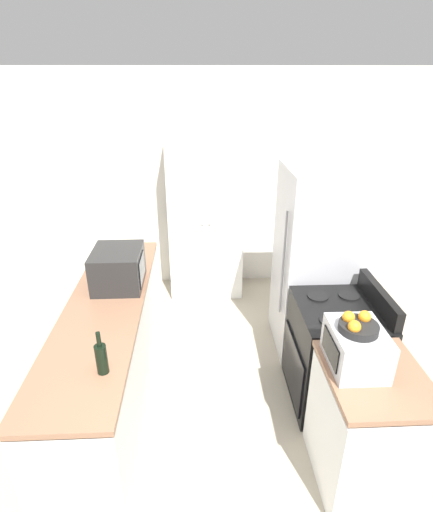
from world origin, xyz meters
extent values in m
cube|color=silver|center=(0.00, 3.38, 1.30)|extent=(7.00, 0.06, 2.60)
cube|color=silver|center=(-0.91, 1.33, 0.41)|extent=(0.58, 2.41, 0.82)
cube|color=#896047|center=(-0.91, 1.33, 0.87)|extent=(0.60, 2.46, 0.04)
cube|color=silver|center=(0.91, 0.45, 0.41)|extent=(0.58, 0.69, 0.82)
cube|color=#896047|center=(0.91, 0.45, 0.87)|extent=(0.60, 0.70, 0.04)
cube|color=white|center=(-0.07, 3.08, 0.99)|extent=(0.86, 0.50, 1.98)
sphere|color=#B2B2B7|center=(-0.11, 2.82, 0.99)|extent=(0.03, 0.03, 0.03)
sphere|color=#B2B2B7|center=(-0.03, 2.82, 0.99)|extent=(0.03, 0.03, 0.03)
cube|color=black|center=(0.93, 1.19, 0.45)|extent=(0.64, 0.73, 0.89)
cube|color=black|center=(0.60, 1.19, 0.33)|extent=(0.02, 0.64, 0.49)
cube|color=black|center=(1.22, 1.19, 0.97)|extent=(0.06, 0.70, 0.16)
cylinder|color=black|center=(0.80, 1.01, 0.90)|extent=(0.17, 0.17, 0.01)
cylinder|color=black|center=(0.80, 1.37, 0.90)|extent=(0.17, 0.17, 0.01)
cylinder|color=black|center=(1.05, 1.01, 0.90)|extent=(0.17, 0.17, 0.01)
cylinder|color=black|center=(1.05, 1.37, 0.90)|extent=(0.17, 0.17, 0.01)
cube|color=#B7B7BC|center=(0.97, 1.97, 0.90)|extent=(0.73, 0.75, 1.80)
cylinder|color=gray|center=(0.59, 1.76, 0.99)|extent=(0.02, 0.02, 0.99)
cube|color=black|center=(-0.84, 1.64, 1.05)|extent=(0.40, 0.46, 0.32)
cube|color=black|center=(-0.63, 1.61, 1.05)|extent=(0.01, 0.29, 0.23)
cylinder|color=black|center=(-0.75, 0.55, 0.99)|extent=(0.07, 0.07, 0.19)
cylinder|color=black|center=(-0.75, 0.55, 1.14)|extent=(0.03, 0.03, 0.10)
cube|color=#B2B2B7|center=(0.79, 0.55, 1.02)|extent=(0.31, 0.40, 0.26)
cube|color=black|center=(0.63, 0.55, 1.02)|extent=(0.01, 0.28, 0.16)
cylinder|color=black|center=(0.78, 0.54, 1.18)|extent=(0.23, 0.23, 0.05)
sphere|color=orange|center=(0.83, 0.59, 1.22)|extent=(0.07, 0.07, 0.07)
sphere|color=orange|center=(0.73, 0.59, 1.22)|extent=(0.07, 0.07, 0.07)
sphere|color=orange|center=(0.73, 0.49, 1.22)|extent=(0.07, 0.07, 0.07)
camera|label=1|loc=(-0.15, -1.38, 2.56)|focal=28.00mm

